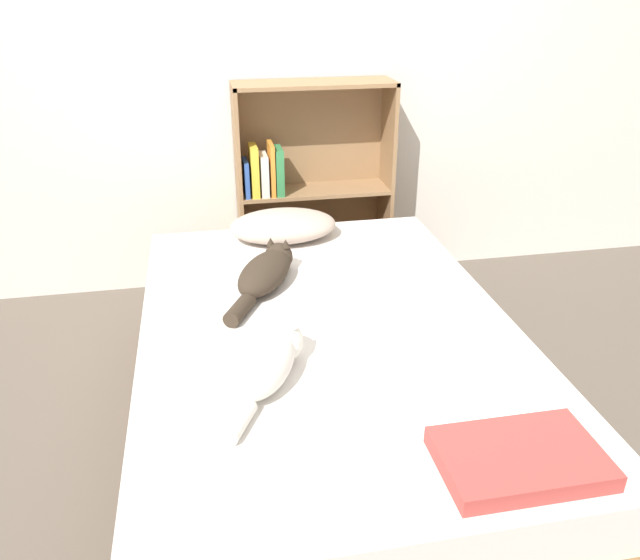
% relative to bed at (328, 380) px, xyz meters
% --- Properties ---
extents(ground_plane, '(8.00, 8.00, 0.00)m').
position_rel_bed_xyz_m(ground_plane, '(0.00, 0.00, -0.24)').
color(ground_plane, brown).
extents(wall_back, '(8.00, 0.06, 2.50)m').
position_rel_bed_xyz_m(wall_back, '(0.00, 1.44, 1.01)').
color(wall_back, silver).
rests_on(wall_back, ground_plane).
extents(bed, '(1.36, 2.02, 0.48)m').
position_rel_bed_xyz_m(bed, '(0.00, 0.00, 0.00)').
color(bed, brown).
rests_on(bed, ground_plane).
extents(pillow, '(0.50, 0.33, 0.13)m').
position_rel_bed_xyz_m(pillow, '(-0.05, 0.81, 0.31)').
color(pillow, '#B29E8E').
rests_on(pillow, bed).
extents(cat_light, '(0.29, 0.46, 0.17)m').
position_rel_bed_xyz_m(cat_light, '(-0.24, -0.30, 0.32)').
color(cat_light, white).
rests_on(cat_light, bed).
extents(cat_dark, '(0.35, 0.52, 0.14)m').
position_rel_bed_xyz_m(cat_dark, '(-0.18, 0.35, 0.30)').
color(cat_dark, '#33281E').
rests_on(cat_dark, bed).
extents(bookshelf, '(0.82, 0.26, 1.12)m').
position_rel_bed_xyz_m(bookshelf, '(0.15, 1.31, 0.34)').
color(bookshelf, '#8E6B47').
rests_on(bookshelf, ground_plane).
extents(blanket_fold, '(0.41, 0.27, 0.05)m').
position_rel_bed_xyz_m(blanket_fold, '(0.33, -0.80, 0.27)').
color(blanket_fold, '#B2423D').
rests_on(blanket_fold, bed).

